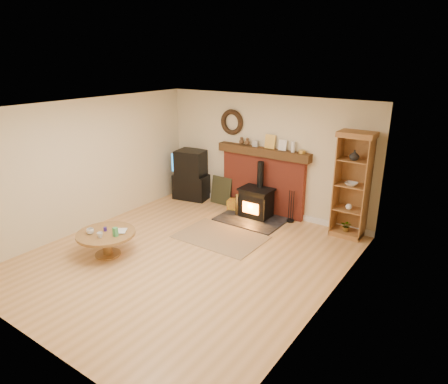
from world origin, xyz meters
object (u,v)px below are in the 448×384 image
Objects in this scene: tv_unit at (192,176)px; curio_cabinet at (352,185)px; wood_stove at (255,204)px; coffee_table at (106,237)px.

tv_unit is 3.91m from curio_cabinet.
wood_stove is at bearing -171.58° from curio_cabinet.
coffee_table is at bearing -134.53° from curio_cabinet.
wood_stove reaches higher than coffee_table.
wood_stove is at bearing -5.91° from tv_unit.
coffee_table is (-3.23, -3.28, -0.68)m from curio_cabinet.
coffee_table is at bearing -113.11° from wood_stove.
curio_cabinet is 4.65m from coffee_table.
wood_stove reaches higher than tv_unit.
tv_unit is 1.18× the size of coffee_table.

